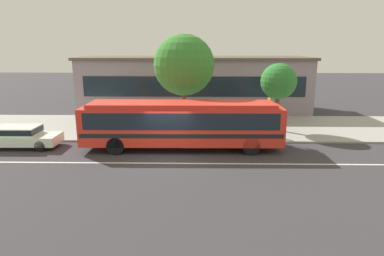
# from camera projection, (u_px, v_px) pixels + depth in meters

# --- Properties ---
(ground_plane) EXTENTS (120.00, 120.00, 0.00)m
(ground_plane) POSITION_uv_depth(u_px,v_px,m) (168.00, 158.00, 18.55)
(ground_plane) COLOR #373438
(sidewalk_slab) EXTENTS (60.00, 8.00, 0.12)m
(sidewalk_slab) POSITION_uv_depth(u_px,v_px,m) (176.00, 127.00, 25.45)
(sidewalk_slab) COLOR #9E9A94
(sidewalk_slab) RESTS_ON ground_plane
(lane_stripe_center) EXTENTS (56.00, 0.16, 0.01)m
(lane_stripe_center) POSITION_uv_depth(u_px,v_px,m) (166.00, 163.00, 17.77)
(lane_stripe_center) COLOR silver
(lane_stripe_center) RESTS_ON ground_plane
(transit_bus) EXTENTS (11.58, 2.60, 2.80)m
(transit_bus) POSITION_uv_depth(u_px,v_px,m) (182.00, 122.00, 19.87)
(transit_bus) COLOR red
(transit_bus) RESTS_ON ground_plane
(sedan_behind_bus) EXTENTS (4.50, 1.84, 1.29)m
(sedan_behind_bus) POSITION_uv_depth(u_px,v_px,m) (19.00, 136.00, 20.41)
(sedan_behind_bus) COLOR white
(sedan_behind_bus) RESTS_ON ground_plane
(pedestrian_waiting_near_sign) EXTENTS (0.38, 0.38, 1.66)m
(pedestrian_waiting_near_sign) POSITION_uv_depth(u_px,v_px,m) (266.00, 121.00, 22.52)
(pedestrian_waiting_near_sign) COLOR #6E5D59
(pedestrian_waiting_near_sign) RESTS_ON sidewalk_slab
(pedestrian_walking_along_curb) EXTENTS (0.48, 0.48, 1.69)m
(pedestrian_walking_along_curb) POSITION_uv_depth(u_px,v_px,m) (195.00, 120.00, 22.79)
(pedestrian_walking_along_curb) COLOR #3C292D
(pedestrian_walking_along_curb) RESTS_ON sidewalk_slab
(bus_stop_sign) EXTENTS (0.09, 0.44, 2.67)m
(bus_stop_sign) POSITION_uv_depth(u_px,v_px,m) (268.00, 113.00, 21.51)
(bus_stop_sign) COLOR gray
(bus_stop_sign) RESTS_ON sidewalk_slab
(street_tree_near_stop) EXTENTS (4.14, 4.14, 6.65)m
(street_tree_near_stop) POSITION_uv_depth(u_px,v_px,m) (184.00, 65.00, 23.07)
(street_tree_near_stop) COLOR brown
(street_tree_near_stop) RESTS_ON sidewalk_slab
(street_tree_mid_block) EXTENTS (2.48, 2.48, 4.70)m
(street_tree_mid_block) POSITION_uv_depth(u_px,v_px,m) (279.00, 82.00, 23.47)
(street_tree_mid_block) COLOR brown
(street_tree_mid_block) RESTS_ON sidewalk_slab
(station_building) EXTENTS (20.79, 6.81, 4.99)m
(station_building) POSITION_uv_depth(u_px,v_px,m) (194.00, 84.00, 31.83)
(station_building) COLOR gray
(station_building) RESTS_ON ground_plane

